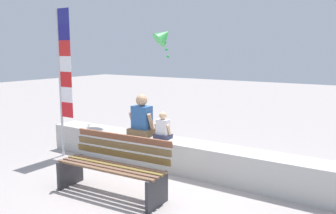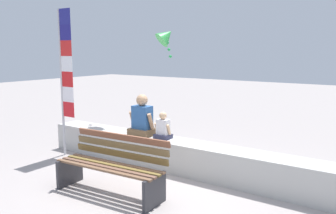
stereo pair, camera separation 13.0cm
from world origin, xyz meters
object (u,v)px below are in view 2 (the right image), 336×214
at_px(park_bench, 112,166).
at_px(person_adult, 142,119).
at_px(person_child, 163,128).
at_px(kite_green, 166,36).
at_px(flag_banner, 65,72).

height_order(park_bench, person_adult, person_adult).
bearing_deg(person_child, kite_green, 123.75).
bearing_deg(kite_green, flag_banner, -94.86).
xyz_separation_m(flag_banner, kite_green, (0.27, 3.19, 0.82)).
relative_size(person_adult, flag_banner, 0.27).
bearing_deg(person_child, park_bench, -87.05).
distance_m(park_bench, flag_banner, 2.66).
bearing_deg(flag_banner, park_bench, -23.27).
relative_size(park_bench, kite_green, 2.05).
xyz_separation_m(person_child, kite_green, (-1.78, 2.67, 1.80)).
height_order(park_bench, kite_green, kite_green).
xyz_separation_m(person_adult, person_child, (0.49, 0.00, -0.11)).
height_order(person_child, flag_banner, flag_banner).
distance_m(person_child, kite_green, 3.68).
xyz_separation_m(park_bench, person_child, (-0.07, 1.44, 0.32)).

